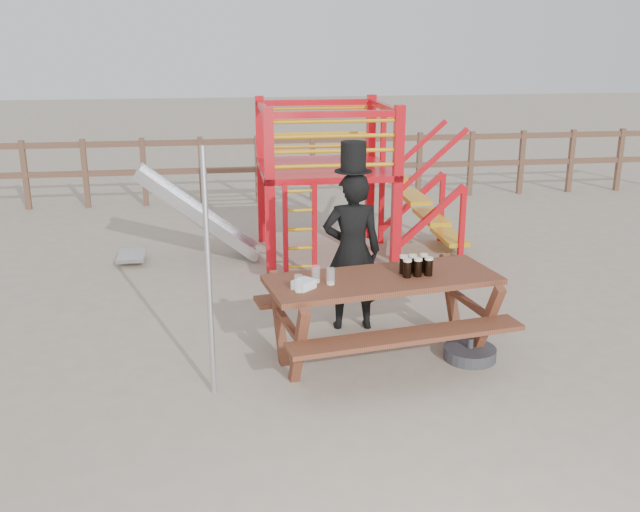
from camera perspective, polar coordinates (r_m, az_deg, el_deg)
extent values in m
plane|color=tan|center=(6.54, 3.43, -9.16)|extent=(60.00, 60.00, 0.00)
cube|color=brown|center=(12.91, -2.83, 9.21)|extent=(15.00, 0.06, 0.10)
cube|color=brown|center=(12.99, -2.80, 7.00)|extent=(15.00, 0.06, 0.10)
cube|color=brown|center=(13.34, -22.52, 5.98)|extent=(0.09, 0.09, 1.20)
cube|color=brown|center=(13.13, -18.27, 6.27)|extent=(0.09, 0.09, 1.20)
cube|color=brown|center=(13.00, -13.90, 6.52)|extent=(0.09, 0.09, 1.20)
cube|color=brown|center=(12.94, -9.47, 6.75)|extent=(0.09, 0.09, 1.20)
cube|color=brown|center=(12.96, -5.01, 6.93)|extent=(0.09, 0.09, 1.20)
cube|color=brown|center=(13.05, -0.60, 7.07)|extent=(0.09, 0.09, 1.20)
cube|color=brown|center=(13.22, 3.74, 7.17)|extent=(0.09, 0.09, 1.20)
cube|color=brown|center=(13.46, 7.94, 7.22)|extent=(0.09, 0.09, 1.20)
cube|color=brown|center=(13.77, 11.97, 7.24)|extent=(0.09, 0.09, 1.20)
cube|color=brown|center=(14.15, 15.81, 7.22)|extent=(0.09, 0.09, 1.20)
cube|color=brown|center=(14.58, 19.43, 7.17)|extent=(0.09, 0.09, 1.20)
cube|color=brown|center=(15.07, 22.83, 7.11)|extent=(0.09, 0.09, 1.20)
cube|color=red|center=(8.75, -4.04, 4.96)|extent=(0.12, 0.12, 2.10)
cube|color=red|center=(9.01, 6.20, 5.26)|extent=(0.12, 0.12, 2.10)
cube|color=red|center=(10.32, -4.74, 6.83)|extent=(0.12, 0.12, 2.10)
cube|color=red|center=(10.54, 4.04, 7.06)|extent=(0.12, 0.12, 2.10)
cube|color=red|center=(9.59, 0.37, 7.00)|extent=(1.72, 1.72, 0.08)
cube|color=red|center=(8.69, 1.20, 11.26)|extent=(1.60, 0.08, 0.08)
cube|color=red|center=(10.27, -0.31, 12.19)|extent=(1.60, 0.08, 0.08)
cube|color=red|center=(9.39, -4.55, 11.66)|extent=(0.08, 1.60, 0.08)
cube|color=red|center=(9.63, 5.19, 11.78)|extent=(0.08, 1.60, 0.08)
cylinder|color=gold|center=(8.78, 1.17, 7.24)|extent=(1.50, 0.05, 0.05)
cylinder|color=gold|center=(10.34, -0.30, 8.76)|extent=(1.50, 0.05, 0.05)
cylinder|color=gold|center=(8.75, 1.18, 8.40)|extent=(1.50, 0.05, 0.05)
cylinder|color=gold|center=(10.32, -0.31, 9.75)|extent=(1.50, 0.05, 0.05)
cylinder|color=gold|center=(8.73, 1.18, 9.57)|extent=(1.50, 0.05, 0.05)
cylinder|color=gold|center=(10.30, -0.31, 10.74)|extent=(1.50, 0.05, 0.05)
cylinder|color=gold|center=(8.70, 1.19, 10.74)|extent=(1.50, 0.05, 0.05)
cylinder|color=gold|center=(10.28, -0.31, 11.74)|extent=(1.50, 0.05, 0.05)
cube|color=red|center=(8.73, -2.78, 1.91)|extent=(0.06, 0.06, 1.20)
cube|color=red|center=(8.77, -0.44, 2.00)|extent=(0.06, 0.06, 1.20)
cylinder|color=gold|center=(8.87, -1.59, -0.85)|extent=(0.36, 0.04, 0.04)
cylinder|color=gold|center=(8.80, -1.60, 0.63)|extent=(0.36, 0.04, 0.04)
cylinder|color=gold|center=(8.74, -1.61, 2.14)|extent=(0.36, 0.04, 0.04)
cylinder|color=gold|center=(8.68, -1.62, 3.67)|extent=(0.36, 0.04, 0.04)
cylinder|color=gold|center=(8.62, -1.64, 5.22)|extent=(0.36, 0.04, 0.04)
cube|color=gold|center=(9.80, 5.91, 6.42)|extent=(0.30, 0.90, 0.06)
cube|color=gold|center=(9.93, 7.42, 4.74)|extent=(0.30, 0.90, 0.06)
cube|color=gold|center=(10.08, 8.89, 3.11)|extent=(0.30, 0.90, 0.06)
cube|color=gold|center=(10.24, 10.32, 1.52)|extent=(0.30, 0.90, 0.06)
cube|color=red|center=(9.59, 8.79, 3.12)|extent=(0.95, 0.08, 0.86)
cube|color=red|center=(10.42, 7.36, 4.32)|extent=(0.95, 0.08, 0.86)
cube|color=silver|center=(9.61, -9.72, 3.23)|extent=(1.53, 0.55, 1.21)
cube|color=silver|center=(9.34, -9.76, 3.08)|extent=(1.58, 0.04, 1.28)
cube|color=silver|center=(9.86, -9.71, 3.83)|extent=(1.58, 0.04, 1.28)
cube|color=silver|center=(9.81, -14.83, 0.04)|extent=(0.35, 0.55, 0.05)
cube|color=brown|center=(6.48, 5.05, -1.90)|extent=(2.20, 1.11, 0.05)
cube|color=brown|center=(6.10, 7.04, -6.39)|extent=(2.12, 0.62, 0.04)
cube|color=brown|center=(7.09, 3.21, -2.85)|extent=(2.12, 0.62, 0.04)
cube|color=brown|center=(6.36, -2.54, -6.19)|extent=(0.28, 1.26, 0.76)
cube|color=brown|center=(7.00, 11.75, -4.32)|extent=(0.28, 1.26, 0.76)
imported|color=black|center=(7.20, 2.58, 0.35)|extent=(0.62, 0.43, 1.63)
cube|color=#0D9323|center=(7.27, 2.47, 2.13)|extent=(0.07, 0.02, 0.38)
cylinder|color=black|center=(7.00, 2.67, 6.80)|extent=(0.37, 0.37, 0.01)
cylinder|color=black|center=(6.98, 2.68, 7.99)|extent=(0.25, 0.25, 0.28)
cube|color=white|center=(7.08, 2.57, 8.95)|extent=(0.13, 0.01, 0.03)
cylinder|color=#B2B2B7|center=(5.82, -8.91, -1.57)|extent=(0.05, 0.05, 2.10)
cylinder|color=#313136|center=(6.88, 11.90, -7.62)|extent=(0.49, 0.49, 0.11)
cylinder|color=#313136|center=(6.84, 11.95, -6.83)|extent=(0.06, 0.06, 0.09)
cube|color=white|center=(6.14, -1.31, -2.28)|extent=(0.23, 0.22, 0.08)
cylinder|color=black|center=(6.46, 6.99, -1.07)|extent=(0.08, 0.08, 0.15)
cylinder|color=#EFE3C3|center=(6.44, 7.01, -0.34)|extent=(0.08, 0.08, 0.02)
cylinder|color=black|center=(6.50, 7.83, -0.99)|extent=(0.08, 0.08, 0.15)
cylinder|color=#EFE3C3|center=(6.48, 7.86, -0.26)|extent=(0.08, 0.08, 0.02)
cylinder|color=black|center=(6.54, 8.68, -0.91)|extent=(0.08, 0.08, 0.15)
cylinder|color=#EFE3C3|center=(6.52, 8.71, -0.20)|extent=(0.08, 0.08, 0.02)
cylinder|color=black|center=(6.57, 6.70, -0.77)|extent=(0.08, 0.08, 0.15)
cylinder|color=#EFE3C3|center=(6.54, 6.72, -0.05)|extent=(0.08, 0.08, 0.02)
cylinder|color=black|center=(6.60, 7.42, -0.71)|extent=(0.08, 0.08, 0.15)
cylinder|color=#EFE3C3|center=(6.57, 7.45, 0.00)|extent=(0.08, 0.08, 0.02)
cylinder|color=black|center=(6.63, 8.28, -0.64)|extent=(0.08, 0.08, 0.15)
cylinder|color=#EFE3C3|center=(6.61, 8.31, 0.07)|extent=(0.08, 0.08, 0.02)
cylinder|color=silver|center=(6.29, -0.34, -1.46)|extent=(0.08, 0.08, 0.15)
cylinder|color=#EFE3C3|center=(6.31, -0.34, -2.02)|extent=(0.07, 0.07, 0.02)
cylinder|color=silver|center=(6.23, 0.85, -1.63)|extent=(0.08, 0.08, 0.15)
cylinder|color=#EFE3C3|center=(6.26, 0.85, -2.20)|extent=(0.07, 0.07, 0.02)
cylinder|color=silver|center=(6.06, -1.73, -2.21)|extent=(0.08, 0.08, 0.15)
cylinder|color=#EFE3C3|center=(6.08, -1.72, -2.78)|extent=(0.07, 0.07, 0.02)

